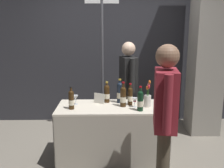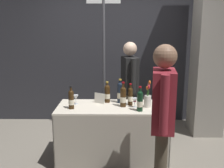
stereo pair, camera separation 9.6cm
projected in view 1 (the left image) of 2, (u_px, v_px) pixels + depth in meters
The scene contains 17 objects.
ground_plane at pixel (112, 160), 3.55m from camera, with size 12.00×12.00×0.00m, color gray.
back_partition at pixel (110, 44), 4.87m from camera, with size 7.26×0.12×2.97m, color #2D2D33.
concrete_pillar at pixel (208, 34), 4.20m from camera, with size 0.49×0.49×3.40m, color gray.
tasting_table at pixel (112, 124), 3.44m from camera, with size 1.45×0.66×0.78m.
featured_wine_bottle at pixel (107, 93), 3.54m from camera, with size 0.08×0.08×0.29m.
display_bottle_0 at pixel (120, 92), 3.52m from camera, with size 0.08×0.08×0.33m.
display_bottle_1 at pixel (71, 99), 3.24m from camera, with size 0.07×0.07×0.30m.
display_bottle_2 at pixel (123, 96), 3.35m from camera, with size 0.08×0.08×0.33m.
display_bottle_3 at pixel (130, 96), 3.42m from camera, with size 0.07×0.07×0.30m.
display_bottle_4 at pixel (140, 100), 3.17m from camera, with size 0.08×0.08×0.31m.
wine_glass_near_vendor at pixel (76, 98), 3.45m from camera, with size 0.07×0.07×0.13m.
wine_glass_mid at pixel (135, 100), 3.33m from camera, with size 0.07×0.07×0.13m.
flower_vase at pixel (148, 99), 3.34m from camera, with size 0.09×0.10×0.36m.
brochure_stand at pixel (99, 98), 3.50m from camera, with size 0.17×0.01×0.14m, color silver.
vendor_presenter at pixel (128, 82), 4.10m from camera, with size 0.28×0.57×1.58m.
taster_foreground_right at pixel (165, 112), 2.50m from camera, with size 0.27×0.57×1.64m.
booth_signpost at pixel (102, 53), 4.12m from camera, with size 0.53×0.04×2.34m.
Camera 1 is at (-0.06, -3.25, 1.78)m, focal length 41.08 mm.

